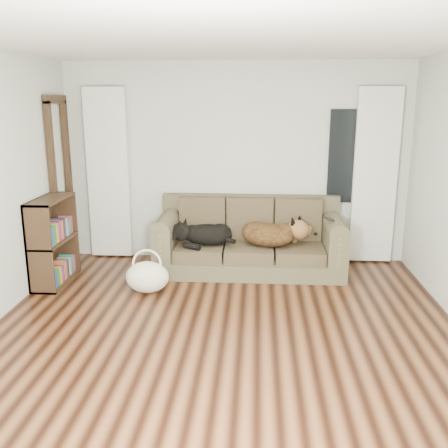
# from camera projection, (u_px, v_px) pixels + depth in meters

# --- Properties ---
(floor) EXTENTS (5.00, 5.00, 0.00)m
(floor) POSITION_uv_depth(u_px,v_px,m) (222.00, 343.00, 4.48)
(floor) COLOR black
(floor) RESTS_ON ground
(ceiling) EXTENTS (5.00, 5.00, 0.00)m
(ceiling) POSITION_uv_depth(u_px,v_px,m) (222.00, 36.00, 3.84)
(ceiling) COLOR white
(ceiling) RESTS_ON ground
(wall_back) EXTENTS (4.50, 0.04, 2.60)m
(wall_back) POSITION_uv_depth(u_px,v_px,m) (236.00, 163.00, 6.58)
(wall_back) COLOR #BABFB7
(wall_back) RESTS_ON ground
(curtain_left) EXTENTS (0.55, 0.08, 2.25)m
(curtain_left) POSITION_uv_depth(u_px,v_px,m) (108.00, 174.00, 6.65)
(curtain_left) COLOR white
(curtain_left) RESTS_ON ground
(curtain_right) EXTENTS (0.55, 0.08, 2.25)m
(curtain_right) POSITION_uv_depth(u_px,v_px,m) (375.00, 177.00, 6.42)
(curtain_right) COLOR white
(curtain_right) RESTS_ON ground
(window_pane) EXTENTS (0.50, 0.03, 1.20)m
(window_pane) POSITION_uv_depth(u_px,v_px,m) (348.00, 157.00, 6.43)
(window_pane) COLOR black
(window_pane) RESTS_ON wall_back
(door_casing) EXTENTS (0.07, 0.60, 2.10)m
(door_casing) POSITION_uv_depth(u_px,v_px,m) (62.00, 186.00, 6.35)
(door_casing) COLOR black
(door_casing) RESTS_ON ground
(sofa) EXTENTS (2.32, 1.00, 0.95)m
(sofa) POSITION_uv_depth(u_px,v_px,m) (249.00, 236.00, 6.27)
(sofa) COLOR #30301B
(sofa) RESTS_ON floor
(dog_black_lab) EXTENTS (0.63, 0.45, 0.26)m
(dog_black_lab) POSITION_uv_depth(u_px,v_px,m) (205.00, 234.00, 6.23)
(dog_black_lab) COLOR black
(dog_black_lab) RESTS_ON sofa
(dog_shepherd) EXTENTS (0.83, 0.71, 0.31)m
(dog_shepherd) POSITION_uv_depth(u_px,v_px,m) (271.00, 234.00, 6.19)
(dog_shepherd) COLOR black
(dog_shepherd) RESTS_ON sofa
(tv_remote) EXTENTS (0.09, 0.17, 0.02)m
(tv_remote) POSITION_uv_depth(u_px,v_px,m) (329.00, 219.00, 5.96)
(tv_remote) COLOR black
(tv_remote) RESTS_ON sofa
(tote_bag) EXTENTS (0.59, 0.52, 0.35)m
(tote_bag) POSITION_uv_depth(u_px,v_px,m) (147.00, 278.00, 5.62)
(tote_bag) COLOR silver
(tote_bag) RESTS_ON floor
(bookshelf) EXTENTS (0.41, 0.85, 1.02)m
(bookshelf) POSITION_uv_depth(u_px,v_px,m) (53.00, 242.00, 5.85)
(bookshelf) COLOR black
(bookshelf) RESTS_ON floor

